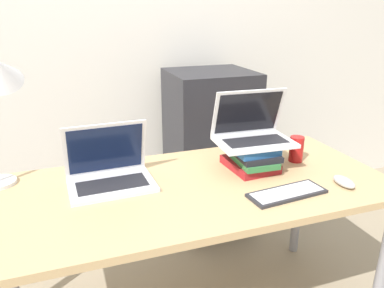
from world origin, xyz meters
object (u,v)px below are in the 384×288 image
Objects in this scene: laptop_on_books at (252,132)px; soda_can at (296,149)px; book_stack at (251,156)px; laptop_left at (110,172)px; mouse at (344,182)px; mini_fridge at (209,151)px; wireless_keyboard at (287,193)px.

laptop_on_books is 2.81× the size of soda_can.
book_stack is 2.25× the size of soda_can.
laptop_left reaches higher than soda_can.
book_stack is at bearing -178.85° from soda_can.
mouse is 0.11× the size of mini_fridge.
laptop_left is at bearing 159.45° from mouse.
soda_can is at bearing 96.83° from mouse.
laptop_left is at bearing 176.99° from soda_can.
laptop_left reaches higher than wireless_keyboard.
wireless_keyboard is at bearing 178.28° from mouse.
laptop_left is 0.97m from mouse.
mouse is 0.94× the size of soda_can.
laptop_on_books is 0.26m from soda_can.
laptop_on_books is 0.33× the size of mini_fridge.
book_stack is 0.26× the size of mini_fridge.
book_stack is 0.29m from wireless_keyboard.
laptop_left is 0.65m from laptop_on_books.
mini_fridge is (0.10, 0.74, -0.26)m from book_stack.
book_stack is (0.63, -0.05, 0.01)m from laptop_left.
book_stack is 0.84× the size of wireless_keyboard.
book_stack and soda_can have the same top height.
mini_fridge is (-0.15, 0.73, -0.26)m from soda_can.
mouse is (0.91, -0.34, -0.03)m from laptop_left.
book_stack is at bearing -4.61° from laptop_left.
mini_fridge is at bearing 82.53° from book_stack.
mini_fridge is at bearing 101.29° from soda_can.
mouse is at bearing -20.55° from laptop_left.
laptop_on_books is at bearing 177.66° from soda_can.
laptop_left is 1.03m from mini_fridge.
book_stack is at bearing -112.61° from laptop_on_books.
soda_can is (0.87, -0.05, 0.01)m from laptop_left.
wireless_keyboard is 0.31× the size of mini_fridge.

